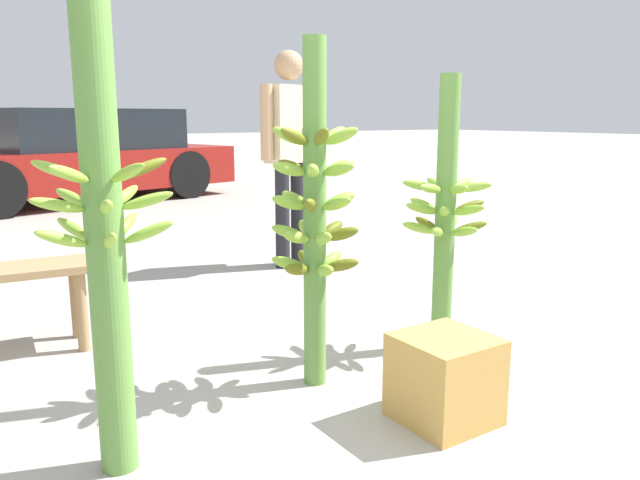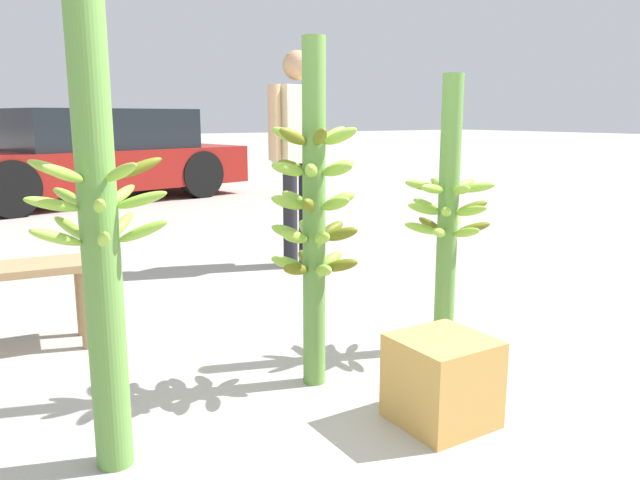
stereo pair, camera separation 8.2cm
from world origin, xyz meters
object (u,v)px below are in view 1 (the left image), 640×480
banana_stalk_center (315,211)px  produce_crate (445,379)px  banana_stalk_left (105,236)px  vendor_person (290,139)px  parked_car (76,157)px  banana_stalk_right (445,213)px

banana_stalk_center → produce_crate: size_ratio=4.37×
banana_stalk_center → produce_crate: bearing=-68.6°
banana_stalk_left → banana_stalk_center: size_ratio=1.05×
banana_stalk_left → produce_crate: (1.19, -0.38, -0.65)m
vendor_person → produce_crate: bearing=-124.8°
banana_stalk_left → banana_stalk_center: bearing=12.9°
banana_stalk_left → parked_car: size_ratio=0.35×
banana_stalk_right → produce_crate: bearing=-133.5°
banana_stalk_center → vendor_person: size_ratio=0.90×
banana_stalk_left → banana_stalk_center: (0.96, 0.22, -0.02)m
banana_stalk_left → produce_crate: 1.41m
banana_stalk_left → produce_crate: banana_stalk_left is taller
banana_stalk_right → banana_stalk_center: bearing=-179.6°
banana_stalk_center → produce_crate: banana_stalk_center is taller
banana_stalk_right → vendor_person: vendor_person is taller
produce_crate → parked_car: bearing=87.5°
banana_stalk_center → vendor_person: (1.09, 2.03, 0.23)m
banana_stalk_left → parked_car: (1.53, 7.33, -0.18)m
vendor_person → parked_car: vendor_person is taller
parked_car → produce_crate: parked_car is taller
banana_stalk_left → produce_crate: bearing=-17.5°
banana_stalk_center → banana_stalk_right: (0.80, 0.01, -0.08)m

